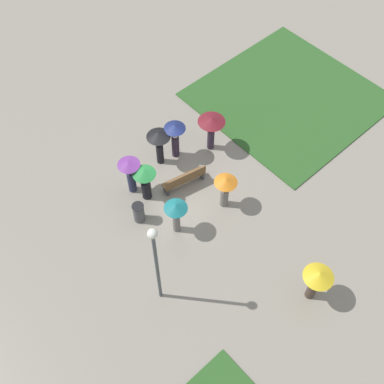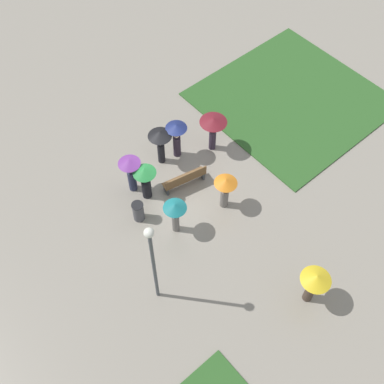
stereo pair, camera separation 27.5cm
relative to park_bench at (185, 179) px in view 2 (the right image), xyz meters
name	(u,v)px [view 2 (the right image)]	position (x,y,z in m)	size (l,w,h in m)	color
ground_plane	(171,183)	(0.37, -0.48, -0.47)	(90.00, 90.00, 0.00)	gray
lawn_patch_near	(291,99)	(-7.14, -0.55, -0.44)	(7.76, 7.61, 0.06)	#2D5B26
park_bench	(185,179)	(0.00, 0.00, 0.00)	(1.93, 0.80, 0.90)	brown
lamp_post	(153,257)	(3.87, 3.08, 2.50)	(0.32, 0.32, 4.67)	#474C51
trash_bin	(138,211)	(2.42, 0.02, 0.00)	(0.48, 0.48, 0.95)	#4C4C51
crowd_person_navy	(177,135)	(-0.83, -1.52, 0.80)	(0.91, 0.91, 1.90)	#2D2333
crowd_person_maroon	(213,126)	(-2.25, -0.82, 0.93)	(1.17, 1.17, 1.85)	#2D2333
crowd_person_orange	(225,187)	(-0.59, 1.75, 0.74)	(0.92, 0.92, 1.73)	slate
crowd_person_purple	(130,170)	(1.73, -1.30, 0.81)	(0.91, 0.91, 1.91)	#282D47
crowd_person_teal	(175,212)	(1.62, 1.37, 0.79)	(0.90, 0.90, 1.74)	slate
crowd_person_black	(160,139)	(-0.09, -1.69, 0.94)	(1.00, 1.00, 1.89)	black
crowd_person_green	(145,178)	(1.50, -0.64, 0.73)	(0.94, 0.94, 1.80)	black
lone_walker_mid_plaza	(315,282)	(-0.15, 6.67, 0.89)	(1.07, 1.07, 1.83)	#47382D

